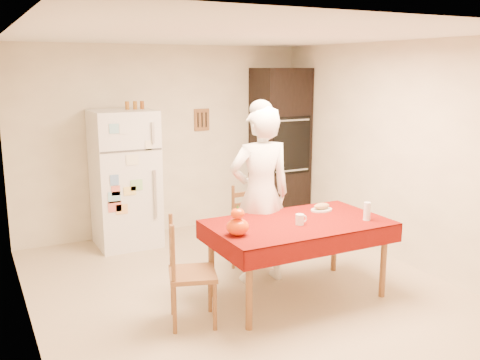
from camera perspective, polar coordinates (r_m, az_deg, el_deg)
floor at (r=5.59m, az=0.05°, el=-11.35°), size 4.50×4.50×0.00m
room_shell at (r=5.17m, az=0.04°, el=5.42°), size 4.02×4.52×2.51m
refrigerator at (r=6.80m, az=-12.16°, el=0.14°), size 0.75×0.74×1.70m
oven_cabinet at (r=7.69m, az=4.28°, el=3.62°), size 0.70×0.62×2.20m
dining_table at (r=5.17m, az=6.20°, el=-5.17°), size 1.70×1.00×0.76m
chair_far at (r=5.91m, az=1.30°, el=-4.80°), size 0.44×0.42×0.95m
chair_left at (r=4.70m, az=-5.88°, el=-9.34°), size 0.51×0.52×0.95m
seated_woman at (r=5.50m, az=2.18°, el=-1.64°), size 0.72×0.52×1.84m
coffee_mug at (r=5.05m, az=6.40°, el=-4.21°), size 0.08×0.08×0.10m
pumpkin_lower at (r=4.70m, az=-0.25°, el=-5.01°), size 0.20×0.20×0.15m
pumpkin_upper at (r=4.67m, az=-0.25°, el=-3.59°), size 0.12×0.12×0.09m
wine_glass at (r=5.30m, az=13.39°, el=-3.26°), size 0.07×0.07×0.18m
bread_plate at (r=5.57m, az=8.69°, el=-3.17°), size 0.24×0.24×0.02m
bread_loaf at (r=5.55m, az=8.70°, el=-2.77°), size 0.18×0.10×0.06m
spice_jar_left at (r=6.75m, az=-11.94°, el=7.79°), size 0.05×0.05×0.10m
spice_jar_mid at (r=6.77m, az=-11.13°, el=7.83°), size 0.05×0.05×0.10m
spice_jar_right at (r=6.80m, az=-10.40°, el=7.88°), size 0.05×0.05×0.10m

